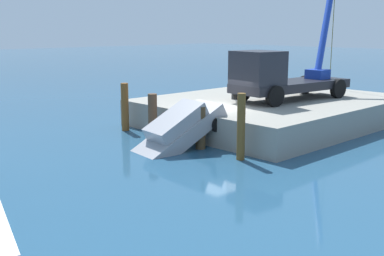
# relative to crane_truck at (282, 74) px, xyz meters

# --- Properties ---
(ground) EXTENTS (200.00, 200.00, 0.00)m
(ground) POSITION_rel_crane_truck_xyz_m (3.81, -0.84, -2.68)
(ground) COLOR navy
(dock) EXTENTS (12.59, 9.98, 1.31)m
(dock) POSITION_rel_crane_truck_xyz_m (-0.47, -0.84, -2.02)
(dock) COLOR gray
(dock) RESTS_ON ground
(crane_truck) EXTENTS (9.56, 3.14, 7.72)m
(crane_truck) POSITION_rel_crane_truck_xyz_m (0.00, 0.00, 0.00)
(crane_truck) COLOR black
(crane_truck) RESTS_ON dock
(dock_worker) EXTENTS (0.34, 0.34, 1.70)m
(dock_worker) POSITION_rel_crane_truck_xyz_m (1.38, -1.95, -0.51)
(dock_worker) COLOR #2E2E2E
(dock_worker) RESTS_ON dock
(salvaged_car) EXTENTS (4.24, 2.31, 2.81)m
(salvaged_car) POSITION_rel_crane_truck_xyz_m (7.07, -0.03, -1.96)
(salvaged_car) COLOR #99999E
(salvaged_car) RESTS_ON ground
(piling_near) EXTENTS (0.36, 0.36, 2.33)m
(piling_near) POSITION_rel_crane_truck_xyz_m (6.48, -4.51, -1.51)
(piling_near) COLOR brown
(piling_near) RESTS_ON ground
(piling_mid) EXTENTS (0.42, 0.42, 2.02)m
(piling_mid) POSITION_rel_crane_truck_xyz_m (6.46, -2.38, -1.67)
(piling_mid) COLOR #513825
(piling_mid) RESTS_ON ground
(piling_far) EXTENTS (0.41, 0.41, 1.78)m
(piling_far) POSITION_rel_crane_truck_xyz_m (6.34, 0.65, -1.79)
(piling_far) COLOR #4D3A23
(piling_far) RESTS_ON ground
(piling_end) EXTENTS (0.31, 0.31, 2.56)m
(piling_end) POSITION_rel_crane_truck_xyz_m (6.42, 2.91, -1.40)
(piling_end) COLOR brown
(piling_end) RESTS_ON ground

